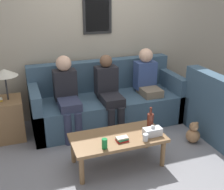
# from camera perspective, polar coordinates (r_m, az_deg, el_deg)

# --- Properties ---
(ground_plane) EXTENTS (16.00, 16.00, 0.00)m
(ground_plane) POSITION_cam_1_polar(r_m,az_deg,el_deg) (4.33, 1.26, -8.38)
(ground_plane) COLOR gray
(wall_back) EXTENTS (9.00, 0.08, 2.60)m
(wall_back) POSITION_cam_1_polar(r_m,az_deg,el_deg) (4.81, -3.05, 11.25)
(wall_back) COLOR #9E937F
(wall_back) RESTS_ON ground_plane
(couch_main) EXTENTS (2.43, 0.93, 0.99)m
(couch_main) POSITION_cam_1_polar(r_m,az_deg,el_deg) (4.65, -1.11, -1.57)
(couch_main) COLOR #385166
(couch_main) RESTS_ON ground_plane
(coffee_table) EXTENTS (1.17, 0.58, 0.40)m
(coffee_table) POSITION_cam_1_polar(r_m,az_deg,el_deg) (3.55, 1.15, -9.14)
(coffee_table) COLOR olive
(coffee_table) RESTS_ON ground_plane
(side_table_with_lamp) EXTENTS (0.48, 0.48, 1.07)m
(side_table_with_lamp) POSITION_cam_1_polar(r_m,az_deg,el_deg) (4.42, -20.63, -3.87)
(side_table_with_lamp) COLOR olive
(side_table_with_lamp) RESTS_ON ground_plane
(wine_bottle) EXTENTS (0.08, 0.08, 0.30)m
(wine_bottle) POSITION_cam_1_polar(r_m,az_deg,el_deg) (3.68, 7.78, -5.22)
(wine_bottle) COLOR #562319
(wine_bottle) RESTS_ON coffee_table
(drinking_glass) EXTENTS (0.07, 0.07, 0.09)m
(drinking_glass) POSITION_cam_1_polar(r_m,az_deg,el_deg) (3.44, 6.81, -8.56)
(drinking_glass) COLOR silver
(drinking_glass) RESTS_ON coffee_table
(book_stack) EXTENTS (0.15, 0.12, 0.05)m
(book_stack) POSITION_cam_1_polar(r_m,az_deg,el_deg) (3.42, 2.06, -8.94)
(book_stack) COLOR red
(book_stack) RESTS_ON coffee_table
(soda_can) EXTENTS (0.07, 0.07, 0.12)m
(soda_can) POSITION_cam_1_polar(r_m,az_deg,el_deg) (3.26, -1.52, -9.84)
(soda_can) COLOR #197A38
(soda_can) RESTS_ON coffee_table
(tissue_box) EXTENTS (0.23, 0.12, 0.15)m
(tissue_box) POSITION_cam_1_polar(r_m,az_deg,el_deg) (3.56, 8.22, -7.36)
(tissue_box) COLOR silver
(tissue_box) RESTS_ON coffee_table
(person_left) EXTENTS (0.34, 0.64, 1.20)m
(person_left) POSITION_cam_1_polar(r_m,az_deg,el_deg) (4.21, -9.14, 0.50)
(person_left) COLOR #2D334C
(person_left) RESTS_ON ground_plane
(person_middle) EXTENTS (0.34, 0.64, 1.16)m
(person_middle) POSITION_cam_1_polar(r_m,az_deg,el_deg) (4.34, -0.61, 1.01)
(person_middle) COLOR black
(person_middle) RESTS_ON ground_plane
(person_right) EXTENTS (0.34, 0.57, 1.20)m
(person_right) POSITION_cam_1_polar(r_m,az_deg,el_deg) (4.65, 7.26, 2.75)
(person_right) COLOR #756651
(person_right) RESTS_ON ground_plane
(teddy_bear) EXTENTS (0.20, 0.20, 0.32)m
(teddy_bear) POSITION_cam_1_polar(r_m,az_deg,el_deg) (4.29, 16.16, -7.54)
(teddy_bear) COLOR #A87A51
(teddy_bear) RESTS_ON ground_plane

